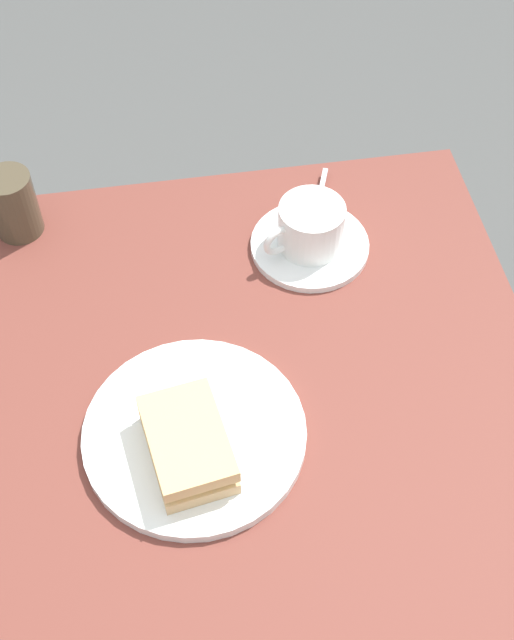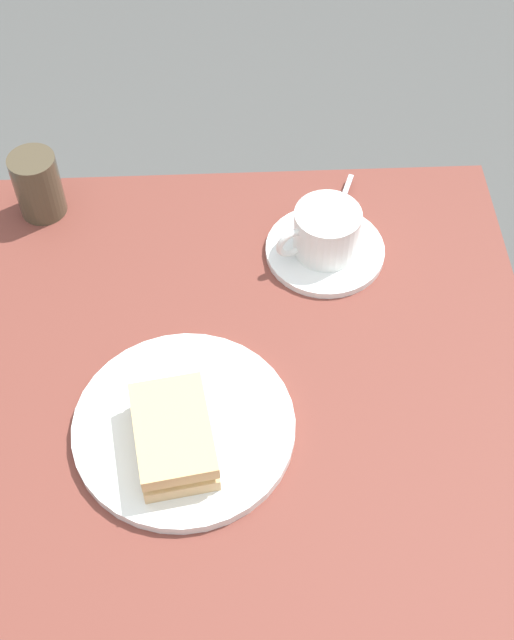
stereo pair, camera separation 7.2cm
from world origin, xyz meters
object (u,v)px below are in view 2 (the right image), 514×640
sandwich_plate (181,427)px  drinking_glass (35,185)px  dining_table (241,605)px  coffee_cup (323,231)px  sandwich_front (170,436)px  coffee_saucer (322,250)px  spoon (337,206)px

sandwich_plate → drinking_glass: (0.36, 0.20, 0.04)m
dining_table → drinking_glass: (0.53, 0.26, 0.15)m
coffee_cup → sandwich_front: bearing=146.5°
dining_table → coffee_saucer: coffee_saucer is taller
sandwich_front → drinking_glass: 0.44m
dining_table → coffee_cup: (0.43, -0.12, 0.15)m
spoon → drinking_glass: (0.02, 0.41, 0.03)m
sandwich_plate → sandwich_front: bearing=162.8°
sandwich_plate → drinking_glass: drinking_glass is taller
drinking_glass → sandwich_plate: bearing=-151.2°
dining_table → spoon: 0.54m
spoon → sandwich_front: bearing=148.8°
dining_table → sandwich_plate: (0.17, 0.06, 0.11)m
coffee_saucer → spoon: 0.08m
spoon → coffee_cup: bearing=158.8°
spoon → drinking_glass: drinking_glass is taller
coffee_cup → spoon: coffee_cup is taller
sandwich_plate → coffee_saucer: sandwich_plate is taller
sandwich_plate → coffee_cup: (0.26, -0.19, 0.04)m
spoon → coffee_saucer: bearing=159.7°
dining_table → sandwich_plate: 0.21m
sandwich_front → spoon: bearing=-31.2°
coffee_saucer → drinking_glass: 0.40m
coffee_saucer → spoon: (0.07, -0.03, 0.01)m
sandwich_plate → spoon: spoon is taller
dining_table → coffee_saucer: 0.46m
spoon → sandwich_plate: bearing=147.7°
drinking_glass → dining_table: bearing=-153.9°
coffee_cup → drinking_glass: 0.40m
dining_table → spoon: bearing=-16.7°
coffee_saucer → coffee_cup: 0.04m
sandwich_plate → drinking_glass: 0.42m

